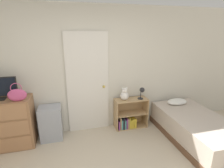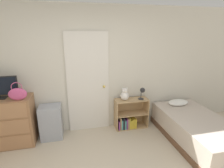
{
  "view_description": "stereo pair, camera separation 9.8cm",
  "coord_description": "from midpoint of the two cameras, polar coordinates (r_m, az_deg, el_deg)",
  "views": [
    {
      "loc": [
        -0.25,
        -1.29,
        2.04
      ],
      "look_at": [
        0.59,
        1.9,
        1.05
      ],
      "focal_mm": 28.0,
      "sensor_mm": 36.0,
      "label": 1
    },
    {
      "loc": [
        -0.15,
        -1.31,
        2.04
      ],
      "look_at": [
        0.59,
        1.9,
        1.05
      ],
      "focal_mm": 28.0,
      "sensor_mm": 36.0,
      "label": 2
    }
  ],
  "objects": [
    {
      "name": "desk_lamp",
      "position": [
        3.75,
        10.6,
        -2.36
      ],
      "size": [
        0.14,
        0.13,
        0.26
      ],
      "color": "#262628",
      "rests_on": "bookshelf"
    },
    {
      "name": "wall_back",
      "position": [
        3.56,
        -9.61,
        4.08
      ],
      "size": [
        10.0,
        0.06,
        2.55
      ],
      "color": "beige",
      "rests_on": "ground_plane"
    },
    {
      "name": "bookshelf",
      "position": [
        3.92,
        6.3,
        -10.61
      ],
      "size": [
        0.71,
        0.3,
        0.66
      ],
      "color": "tan",
      "rests_on": "ground_plane"
    },
    {
      "name": "handbag",
      "position": [
        3.33,
        -27.72,
        -2.84
      ],
      "size": [
        0.3,
        0.09,
        0.32
      ],
      "color": "#C64C7F",
      "rests_on": "dresser"
    },
    {
      "name": "bed",
      "position": [
        3.85,
        26.52,
        -13.07
      ],
      "size": [
        1.03,
        1.86,
        0.59
      ],
      "color": "brown",
      "rests_on": "ground_plane"
    },
    {
      "name": "dresser",
      "position": [
        3.77,
        -31.23,
        -10.67
      ],
      "size": [
        1.04,
        0.47,
        0.92
      ],
      "color": "#996B47",
      "rests_on": "ground_plane"
    },
    {
      "name": "teddy_bear",
      "position": [
        3.68,
        4.93,
        -3.51
      ],
      "size": [
        0.18,
        0.18,
        0.28
      ],
      "color": "silver",
      "rests_on": "bookshelf"
    },
    {
      "name": "door_closed",
      "position": [
        3.59,
        -7.02,
        0.17
      ],
      "size": [
        0.85,
        0.09,
        2.05
      ],
      "color": "silver",
      "rests_on": "ground_plane"
    },
    {
      "name": "storage_bin",
      "position": [
        3.7,
        -18.5,
        -11.68
      ],
      "size": [
        0.41,
        0.35,
        0.67
      ],
      "color": "#999EA8",
      "rests_on": "ground_plane"
    }
  ]
}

